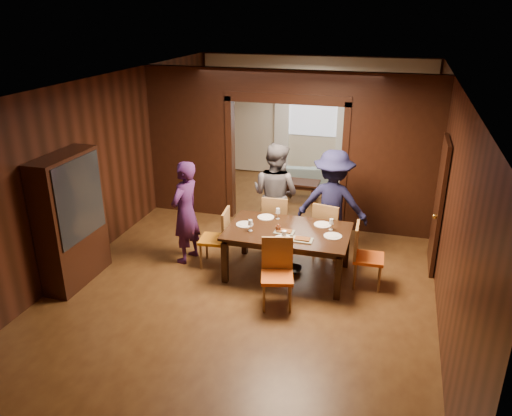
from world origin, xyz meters
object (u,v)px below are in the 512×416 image
(chair_left, at_px, (214,238))
(chair_far_r, at_px, (329,228))
(chair_far_l, at_px, (276,221))
(person_purple, at_px, (185,212))
(coffee_table, at_px, (300,190))
(person_navy, at_px, (332,204))
(sofa, at_px, (311,175))
(chair_near, at_px, (277,275))
(dining_table, at_px, (287,252))
(person_grey, at_px, (275,195))
(chair_right, at_px, (369,256))
(hutch, at_px, (71,220))

(chair_left, height_order, chair_far_r, same)
(chair_left, relative_size, chair_far_l, 1.00)
(person_purple, height_order, coffee_table, person_purple)
(person_purple, bearing_deg, person_navy, 123.19)
(person_navy, bearing_deg, person_purple, 23.26)
(person_navy, bearing_deg, chair_far_l, 1.19)
(chair_far_l, bearing_deg, chair_left, 45.54)
(sofa, height_order, coffee_table, sofa)
(chair_left, relative_size, chair_far_r, 1.00)
(chair_left, height_order, chair_near, same)
(person_navy, distance_m, chair_far_l, 1.04)
(dining_table, bearing_deg, person_grey, 114.08)
(coffee_table, relative_size, chair_far_r, 0.82)
(chair_left, bearing_deg, coffee_table, 161.24)
(person_navy, relative_size, sofa, 1.07)
(person_grey, distance_m, chair_far_r, 1.08)
(person_grey, height_order, sofa, person_grey)
(chair_far_l, bearing_deg, person_purple, 30.60)
(chair_far_r, distance_m, chair_near, 1.81)
(coffee_table, height_order, chair_far_r, chair_far_r)
(chair_left, relative_size, chair_right, 1.00)
(dining_table, distance_m, chair_near, 0.91)
(person_navy, height_order, chair_right, person_navy)
(dining_table, bearing_deg, person_purple, 179.38)
(person_grey, height_order, chair_far_r, person_grey)
(sofa, distance_m, chair_near, 5.22)
(person_purple, relative_size, person_grey, 0.93)
(person_purple, bearing_deg, chair_right, 101.36)
(chair_near, bearing_deg, chair_left, 130.41)
(person_purple, height_order, chair_far_l, person_purple)
(dining_table, relative_size, coffee_table, 2.34)
(person_navy, distance_m, dining_table, 1.19)
(chair_right, distance_m, hutch, 4.45)
(person_purple, relative_size, hutch, 0.85)
(sofa, xyz_separation_m, chair_far_r, (0.92, -3.45, 0.24))
(person_navy, xyz_separation_m, chair_near, (-0.48, -1.82, -0.42))
(person_purple, distance_m, person_navy, 2.41)
(sofa, relative_size, hutch, 0.85)
(person_grey, height_order, chair_left, person_grey)
(person_purple, xyz_separation_m, sofa, (1.28, 4.27, -0.60))
(coffee_table, bearing_deg, chair_left, -102.47)
(sofa, height_order, dining_table, dining_table)
(person_grey, bearing_deg, chair_left, 74.80)
(person_grey, height_order, chair_right, person_grey)
(chair_left, bearing_deg, person_purple, -101.02)
(sofa, bearing_deg, dining_table, 87.36)
(person_purple, xyz_separation_m, person_grey, (1.23, 1.02, 0.06))
(chair_right, height_order, hutch, hutch)
(chair_left, bearing_deg, sofa, 163.34)
(chair_far_r, bearing_deg, chair_near, 86.60)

